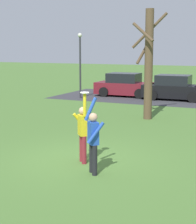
{
  "coord_description": "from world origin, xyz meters",
  "views": [
    {
      "loc": [
        5.03,
        -9.61,
        3.34
      ],
      "look_at": [
        0.56,
        0.11,
        1.48
      ],
      "focal_mm": 59.99,
      "sensor_mm": 36.0,
      "label": 1
    }
  ],
  "objects_px": {
    "person_defender": "(93,138)",
    "parked_car_black": "(175,88)",
    "lamppost_by_lot": "(80,59)",
    "bare_tree_tall": "(148,62)",
    "person_catcher": "(83,130)",
    "frisbee_disc": "(85,93)",
    "parked_car_maroon": "(125,86)"
  },
  "relations": [
    {
      "from": "person_defender",
      "to": "lamppost_by_lot",
      "type": "xyz_separation_m",
      "value": [
        -7.31,
        13.38,
        1.6
      ]
    },
    {
      "from": "person_catcher",
      "to": "person_defender",
      "type": "bearing_deg",
      "value": -0.0
    },
    {
      "from": "person_catcher",
      "to": "frisbee_disc",
      "type": "distance_m",
      "value": 1.13
    },
    {
      "from": "person_catcher",
      "to": "frisbee_disc",
      "type": "height_order",
      "value": "frisbee_disc"
    },
    {
      "from": "person_defender",
      "to": "person_catcher",
      "type": "bearing_deg",
      "value": -0.0
    },
    {
      "from": "frisbee_disc",
      "to": "parked_car_black",
      "type": "bearing_deg",
      "value": 93.32
    },
    {
      "from": "person_catcher",
      "to": "person_defender",
      "type": "distance_m",
      "value": 1.04
    },
    {
      "from": "frisbee_disc",
      "to": "parked_car_black",
      "type": "relative_size",
      "value": 0.06
    },
    {
      "from": "bare_tree_tall",
      "to": "lamppost_by_lot",
      "type": "xyz_separation_m",
      "value": [
        -6.27,
        5.23,
        -0.09
      ]
    },
    {
      "from": "bare_tree_tall",
      "to": "person_defender",
      "type": "bearing_deg",
      "value": -82.73
    },
    {
      "from": "person_catcher",
      "to": "parked_car_maroon",
      "type": "distance_m",
      "value": 15.35
    },
    {
      "from": "frisbee_disc",
      "to": "bare_tree_tall",
      "type": "bearing_deg",
      "value": 93.72
    },
    {
      "from": "parked_car_maroon",
      "to": "bare_tree_tall",
      "type": "bearing_deg",
      "value": -63.35
    },
    {
      "from": "person_catcher",
      "to": "person_defender",
      "type": "xyz_separation_m",
      "value": [
        0.7,
        -0.77,
        -0.0
      ]
    },
    {
      "from": "lamppost_by_lot",
      "to": "bare_tree_tall",
      "type": "bearing_deg",
      "value": -39.87
    },
    {
      "from": "parked_car_maroon",
      "to": "bare_tree_tall",
      "type": "relative_size",
      "value": 0.82
    },
    {
      "from": "frisbee_disc",
      "to": "bare_tree_tall",
      "type": "height_order",
      "value": "bare_tree_tall"
    },
    {
      "from": "frisbee_disc",
      "to": "parked_car_maroon",
      "type": "distance_m",
      "value": 15.61
    },
    {
      "from": "person_defender",
      "to": "parked_car_black",
      "type": "distance_m",
      "value": 15.26
    },
    {
      "from": "person_defender",
      "to": "bare_tree_tall",
      "type": "height_order",
      "value": "bare_tree_tall"
    },
    {
      "from": "lamppost_by_lot",
      "to": "person_catcher",
      "type": "bearing_deg",
      "value": -62.34
    },
    {
      "from": "parked_car_maroon",
      "to": "parked_car_black",
      "type": "relative_size",
      "value": 1.0
    },
    {
      "from": "parked_car_black",
      "to": "parked_car_maroon",
      "type": "bearing_deg",
      "value": 173.48
    },
    {
      "from": "parked_car_black",
      "to": "lamppost_by_lot",
      "type": "relative_size",
      "value": 0.97
    },
    {
      "from": "bare_tree_tall",
      "to": "lamppost_by_lot",
      "type": "bearing_deg",
      "value": 140.13
    },
    {
      "from": "person_defender",
      "to": "bare_tree_tall",
      "type": "distance_m",
      "value": 8.38
    },
    {
      "from": "person_catcher",
      "to": "frisbee_disc",
      "type": "xyz_separation_m",
      "value": [
        0.15,
        -0.17,
        1.11
      ]
    },
    {
      "from": "person_catcher",
      "to": "parked_car_black",
      "type": "relative_size",
      "value": 0.5
    },
    {
      "from": "person_defender",
      "to": "lamppost_by_lot",
      "type": "height_order",
      "value": "lamppost_by_lot"
    },
    {
      "from": "person_catcher",
      "to": "parked_car_black",
      "type": "distance_m",
      "value": 14.44
    },
    {
      "from": "person_defender",
      "to": "frisbee_disc",
      "type": "relative_size",
      "value": 8.07
    },
    {
      "from": "person_catcher",
      "to": "lamppost_by_lot",
      "type": "bearing_deg",
      "value": 165.39
    }
  ]
}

